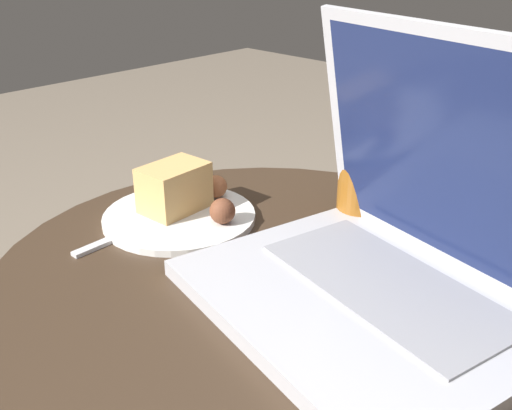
% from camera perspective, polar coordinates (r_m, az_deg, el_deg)
% --- Properties ---
extents(table, '(0.63, 0.63, 0.51)m').
position_cam_1_polar(table, '(0.78, 1.14, -16.48)').
color(table, '#9E9EA3').
rests_on(table, ground_plane).
extents(laptop, '(0.39, 0.33, 0.27)m').
position_cam_1_polar(laptop, '(0.61, 12.45, -4.58)').
color(laptop, '#B2B2B7').
rests_on(laptop, table).
extents(beer_glass, '(0.06, 0.06, 0.22)m').
position_cam_1_polar(beer_glass, '(0.76, 10.17, 6.03)').
color(beer_glass, brown).
rests_on(beer_glass, table).
extents(snack_plate, '(0.20, 0.20, 0.07)m').
position_cam_1_polar(snack_plate, '(0.79, -7.17, 0.20)').
color(snack_plate, silver).
rests_on(snack_plate, table).
extents(fork, '(0.03, 0.17, 0.00)m').
position_cam_1_polar(fork, '(0.78, -10.99, -2.12)').
color(fork, silver).
rests_on(fork, table).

